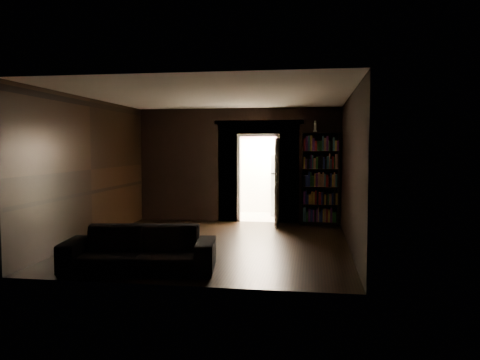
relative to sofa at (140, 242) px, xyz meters
name	(u,v)px	position (x,y,z in m)	size (l,w,h in m)	color
ground	(215,244)	(0.72, 2.08, -0.43)	(5.50, 5.50, 0.00)	black
room_walls	(225,155)	(0.71, 3.15, 1.25)	(5.02, 5.61, 2.84)	black
kitchen_alcove	(263,171)	(1.22, 5.95, 0.78)	(2.20, 1.80, 2.60)	beige
sofa	(140,242)	(0.00, 0.00, 0.00)	(2.23, 0.96, 0.86)	black
bookshelf	(320,179)	(2.72, 4.63, 0.67)	(0.90, 0.32, 2.20)	black
refrigerator	(285,185)	(1.82, 6.11, 0.40)	(0.74, 0.68, 1.65)	white
door	(276,182)	(1.70, 4.38, 0.60)	(0.85, 0.05, 2.05)	white
figurine	(315,126)	(2.59, 4.64, 1.91)	(0.09, 0.09, 0.27)	silver
bottles	(288,149)	(1.87, 5.99, 1.36)	(0.69, 0.09, 0.28)	black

